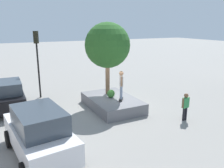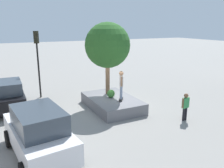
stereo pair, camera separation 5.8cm
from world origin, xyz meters
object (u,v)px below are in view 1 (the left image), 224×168
(planter_ledge, at_px, (112,103))
(plaza_tree, at_px, (107,45))
(skateboard, at_px, (121,99))
(sedan_parked, at_px, (9,95))
(traffic_light_corner, at_px, (37,53))
(passerby_with_bag, at_px, (185,105))
(police_car, at_px, (39,132))
(skateboarder, at_px, (121,83))

(planter_ledge, bearing_deg, plaza_tree, -8.12)
(skateboard, relative_size, sedan_parked, 0.19)
(planter_ledge, xyz_separation_m, plaza_tree, (0.91, -0.13, 3.59))
(plaza_tree, distance_m, traffic_light_corner, 5.23)
(traffic_light_corner, xyz_separation_m, passerby_with_bag, (-8.02, -6.46, -2.35))
(passerby_with_bag, bearing_deg, plaza_tree, 30.14)
(plaza_tree, relative_size, traffic_light_corner, 0.98)
(skateboard, bearing_deg, police_car, 119.14)
(planter_ledge, height_order, sedan_parked, sedan_parked)
(planter_ledge, relative_size, plaza_tree, 0.90)
(plaza_tree, bearing_deg, skateboarder, -173.80)
(planter_ledge, relative_size, sedan_parked, 1.04)
(skateboarder, height_order, passerby_with_bag, skateboarder)
(plaza_tree, relative_size, police_car, 1.01)
(planter_ledge, bearing_deg, traffic_light_corner, 40.05)
(skateboarder, relative_size, sedan_parked, 0.43)
(skateboard, xyz_separation_m, police_car, (-3.05, 5.47, 0.31))
(skateboard, distance_m, passerby_with_bag, 3.84)
(planter_ledge, bearing_deg, skateboard, -155.48)
(skateboard, bearing_deg, plaza_tree, 6.20)
(planter_ledge, bearing_deg, police_car, 125.63)
(traffic_light_corner, relative_size, passerby_with_bag, 3.05)
(police_car, height_order, traffic_light_corner, traffic_light_corner)
(sedan_parked, bearing_deg, passerby_with_bag, -125.97)
(sedan_parked, bearing_deg, traffic_light_corner, -51.48)
(sedan_parked, distance_m, passerby_with_bag, 10.68)
(planter_ledge, distance_m, plaza_tree, 3.70)
(planter_ledge, bearing_deg, sedan_parked, 65.69)
(skateboarder, bearing_deg, skateboard, 0.00)
(police_car, distance_m, traffic_light_corner, 8.53)
(police_car, bearing_deg, traffic_light_corner, -10.25)
(planter_ledge, distance_m, police_car, 6.40)
(skateboarder, bearing_deg, planter_ledge, 24.52)
(traffic_light_corner, bearing_deg, sedan_parked, 128.52)
(plaza_tree, bearing_deg, skateboard, -173.80)
(police_car, bearing_deg, sedan_parked, 6.49)
(skateboard, xyz_separation_m, traffic_light_corner, (5.06, 4.00, 2.50))
(planter_ledge, height_order, passerby_with_bag, passerby_with_bag)
(skateboard, distance_m, traffic_light_corner, 6.92)
(traffic_light_corner, bearing_deg, plaza_tree, -132.39)
(traffic_light_corner, height_order, passerby_with_bag, traffic_light_corner)
(skateboarder, distance_m, traffic_light_corner, 6.62)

